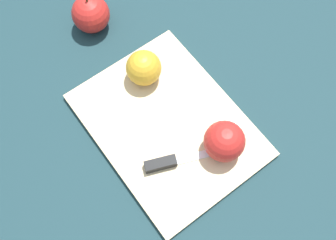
% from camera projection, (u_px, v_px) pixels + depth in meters
% --- Properties ---
extents(ground_plane, '(4.00, 4.00, 0.00)m').
position_uv_depth(ground_plane, '(168.00, 126.00, 0.85)').
color(ground_plane, '#193338').
extents(cutting_board, '(0.43, 0.35, 0.01)m').
position_uv_depth(cutting_board, '(168.00, 125.00, 0.85)').
color(cutting_board, '#D1B789').
rests_on(cutting_board, ground_plane).
extents(apple_half_left, '(0.08, 0.08, 0.08)m').
position_uv_depth(apple_half_left, '(144.00, 68.00, 0.85)').
color(apple_half_left, gold).
rests_on(apple_half_left, cutting_board).
extents(apple_half_right, '(0.08, 0.08, 0.08)m').
position_uv_depth(apple_half_right, '(224.00, 141.00, 0.78)').
color(apple_half_right, red).
rests_on(apple_half_right, cutting_board).
extents(knife, '(0.09, 0.13, 0.02)m').
position_uv_depth(knife, '(165.00, 163.00, 0.80)').
color(knife, silver).
rests_on(knife, cutting_board).
extents(apple_slice, '(0.05, 0.05, 0.01)m').
position_uv_depth(apple_slice, '(228.00, 131.00, 0.83)').
color(apple_slice, '#EFE5C6').
rests_on(apple_slice, cutting_board).
extents(apple_whole, '(0.09, 0.09, 0.10)m').
position_uv_depth(apple_whole, '(91.00, 14.00, 0.92)').
color(apple_whole, red).
rests_on(apple_whole, ground_plane).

